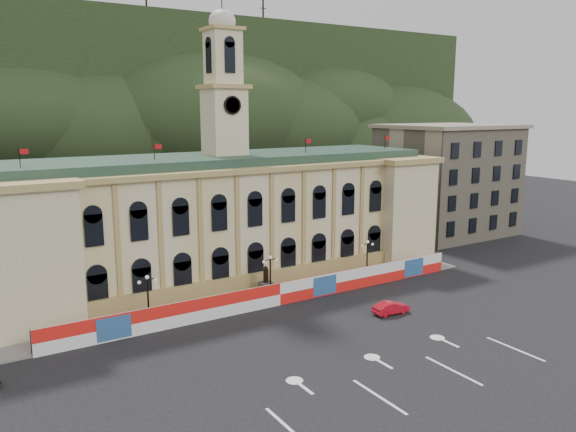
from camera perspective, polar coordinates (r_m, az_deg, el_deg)
ground at (r=51.07m, az=8.15°, el=-13.81°), size 260.00×260.00×0.00m
lane_markings at (r=47.76m, az=12.16°, el=-15.78°), size 26.00×10.00×0.02m
hill_ridge at (r=160.10m, az=-21.40°, el=9.52°), size 230.00×80.00×64.00m
city_hall at (r=71.03m, az=-6.16°, el=-0.05°), size 56.20×17.60×37.10m
side_building_right at (r=99.44m, az=15.84°, el=3.59°), size 21.00×17.00×18.60m
hoarding_fence at (r=62.03m, az=-0.85°, el=-7.92°), size 50.00×0.44×2.50m
pavement at (r=64.57m, az=-2.13°, el=-8.25°), size 56.00×5.50×0.16m
statue at (r=64.42m, az=-2.25°, el=-7.26°), size 1.40×1.40×3.72m
lamp_left at (r=57.62m, az=-14.04°, el=-7.83°), size 1.96×0.44×5.15m
lamp_center at (r=63.03m, az=-1.81°, el=-5.87°), size 1.96×0.44×5.15m
lamp_right at (r=70.83m, az=8.05°, el=-4.09°), size 1.96×0.44×5.15m
red_sedan at (r=60.61m, az=10.42°, el=-9.15°), size 2.05×4.25×1.32m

